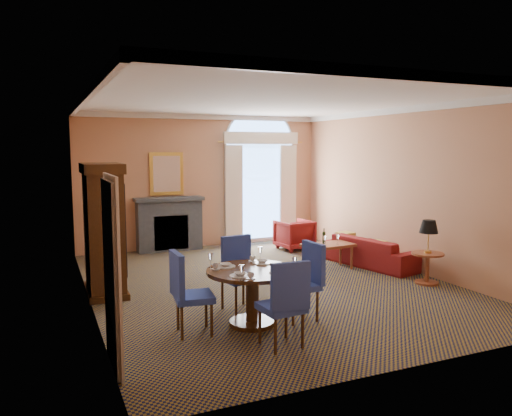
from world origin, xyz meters
name	(u,v)px	position (x,y,z in m)	size (l,w,h in m)	color
ground	(267,283)	(0.00, 0.00, 0.00)	(7.50, 7.50, 0.00)	#101334
room_envelope	(251,142)	(-0.03, 0.67, 2.51)	(6.04, 7.52, 3.45)	tan
armoire	(104,232)	(-2.72, 0.49, 1.04)	(0.62, 1.10, 2.16)	#341D0C
dining_table	(252,284)	(-1.07, -1.83, 0.57)	(1.23, 1.23, 0.97)	#341D0C
dining_chair_north	(238,268)	(-0.97, -1.06, 0.62)	(0.57, 0.57, 1.09)	#273D99
dining_chair_south	(286,299)	(-1.02, -2.74, 0.62)	(0.52, 0.53, 1.09)	#273D99
dining_chair_east	(306,276)	(-0.27, -1.89, 0.62)	(0.52, 0.51, 1.09)	#273D99
dining_chair_west	(186,288)	(-1.98, -1.82, 0.62)	(0.54, 0.54, 1.09)	#273D99
sofa	(373,251)	(2.55, 0.37, 0.30)	(2.05, 0.80, 0.60)	maroon
armchair	(294,235)	(1.85, 2.49, 0.35)	(0.75, 0.78, 0.71)	maroon
coffee_table	(328,246)	(1.56, 0.49, 0.46)	(1.04, 0.63, 0.82)	brown
side_table	(428,244)	(2.60, -1.15, 0.71)	(0.56, 0.56, 1.12)	brown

